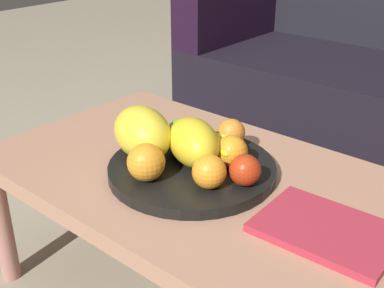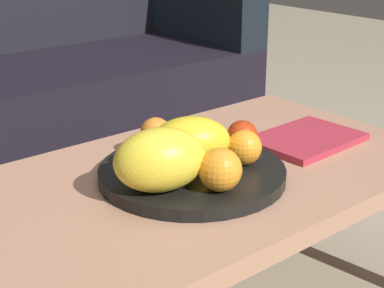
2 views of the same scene
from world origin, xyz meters
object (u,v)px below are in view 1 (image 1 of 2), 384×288
orange_left (146,162)px  orange_back (231,133)px  orange_front (231,152)px  magazine (326,230)px  orange_right (209,172)px  coffee_table (208,192)px  melon_large_front (194,142)px  melon_smaller_beside (143,133)px  fruit_bowl (192,169)px  apple_right (245,170)px  apple_front (182,133)px  banana_bunch (213,147)px

orange_left → orange_back: orange_left is taller
orange_front → magazine: (0.27, -0.06, -0.05)m
orange_right → orange_left: bearing=-153.3°
orange_right → magazine: size_ratio=0.29×
orange_front → orange_left: (-0.10, -0.16, 0.00)m
coffee_table → magazine: bearing=-5.4°
melon_large_front → orange_left: melon_large_front is taller
coffee_table → melon_smaller_beside: melon_smaller_beside is taller
fruit_bowl → orange_front: 0.10m
orange_back → melon_smaller_beside: bearing=-124.2°
fruit_bowl → apple_right: size_ratio=5.65×
melon_large_front → apple_front: melon_large_front is taller
magazine → orange_front: bearing=165.1°
orange_back → fruit_bowl: bearing=-93.9°
melon_large_front → orange_back: size_ratio=2.38×
fruit_bowl → orange_back: (0.01, 0.13, 0.05)m
coffee_table → fruit_bowl: fruit_bowl is taller
melon_large_front → orange_right: melon_large_front is taller
apple_front → apple_right: apple_front is taller
melon_smaller_beside → orange_right: bearing=-3.1°
banana_bunch → apple_front: bearing=-178.6°
orange_left → fruit_bowl: bearing=76.0°
fruit_bowl → orange_left: bearing=-104.0°
apple_front → magazine: (0.41, -0.06, -0.05)m
coffee_table → orange_front: bearing=39.5°
melon_large_front → apple_right: melon_large_front is taller
fruit_bowl → orange_back: bearing=86.1°
magazine → fruit_bowl: bearing=175.8°
apple_front → orange_back: bearing=44.1°
melon_large_front → orange_front: size_ratio=2.22×
magazine → apple_right: bearing=173.7°
apple_front → orange_left: bearing=-74.0°
orange_front → orange_left: 0.19m
fruit_bowl → apple_right: bearing=0.9°
orange_right → melon_large_front: bearing=147.1°
melon_smaller_beside → apple_right: melon_smaller_beside is taller
coffee_table → fruit_bowl: (-0.03, -0.02, 0.06)m
fruit_bowl → banana_bunch: (0.02, 0.05, 0.04)m
fruit_bowl → orange_front: (0.07, 0.05, 0.05)m
banana_bunch → melon_smaller_beside: bearing=-143.4°
orange_right → apple_front: same height
melon_smaller_beside → apple_front: 0.10m
fruit_bowl → apple_front: bearing=146.2°
coffee_table → orange_left: orange_left is taller
orange_back → orange_front: bearing=-53.1°
coffee_table → orange_right: 0.14m
coffee_table → banana_bunch: banana_bunch is taller
apple_front → banana_bunch: 0.10m
melon_smaller_beside → magazine: melon_smaller_beside is taller
coffee_table → orange_back: 0.16m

